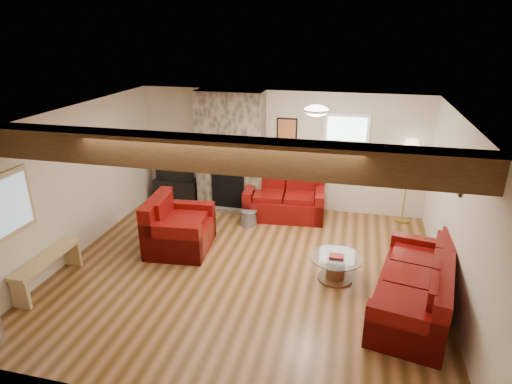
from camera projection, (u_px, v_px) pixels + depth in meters
room at (247, 199)px, 6.49m from camera, size 8.00×8.00×8.00m
oak_beam at (219, 154)px, 4.97m from camera, size 6.00×0.36×0.38m
chimney_breast at (231, 152)px, 8.98m from camera, size 1.40×0.67×2.50m
back_window at (346, 141)px, 8.55m from camera, size 0.90×0.08×1.10m
hatch_window at (4, 207)px, 5.70m from camera, size 0.08×1.00×0.90m
ceiling_dome at (316, 112)px, 6.68m from camera, size 0.40×0.40×0.18m
artwork_back at (287, 131)px, 8.75m from camera, size 0.42×0.06×0.52m
artwork_right at (458, 176)px, 5.94m from camera, size 0.06×0.55×0.42m
sofa_three at (414, 282)px, 5.86m from camera, size 1.33×2.33×0.85m
loveseat at (284, 197)px, 8.77m from camera, size 1.68×1.06×0.85m
armchair_red at (180, 224)px, 7.47m from camera, size 1.12×1.25×0.94m
coffee_table at (336, 268)px, 6.62m from camera, size 0.81×0.81×0.42m
tv_cabinet at (177, 190)px, 9.64m from camera, size 1.00×0.40×0.50m
television at (176, 169)px, 9.46m from camera, size 0.87×0.11×0.50m
floor_lamp at (411, 152)px, 8.18m from camera, size 0.43×0.43×1.69m
pine_bench at (48, 271)px, 6.47m from camera, size 0.30×1.28×0.48m
coal_bucket at (249, 217)px, 8.47m from camera, size 0.34×0.34×0.32m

